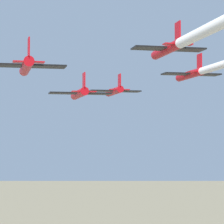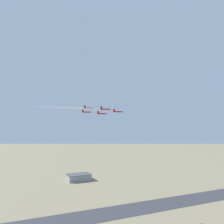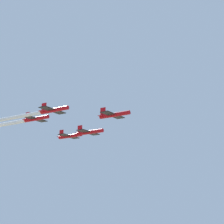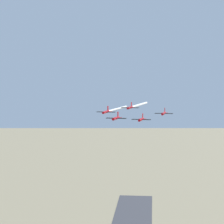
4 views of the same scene
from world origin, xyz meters
name	(u,v)px [view 1 (image 1 of 4)]	position (x,y,z in m)	size (l,w,h in m)	color
jet_0	(115,91)	(-45.70, -54.57, 94.84)	(9.35, 9.01, 3.13)	#B20C14
jet_1	(80,93)	(-33.52, -65.53, 93.24)	(9.35, 9.01, 3.13)	#B20C14
jet_2	(191,74)	(-30.20, -49.24, 96.36)	(9.35, 9.01, 3.13)	#B20C14
jet_3	(27,66)	(-21.33, -76.49, 95.09)	(9.35, 9.01, 3.13)	#B20C14
jet_4	(168,49)	(-18.02, -60.21, 97.60)	(9.35, 9.01, 3.13)	#B20C14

